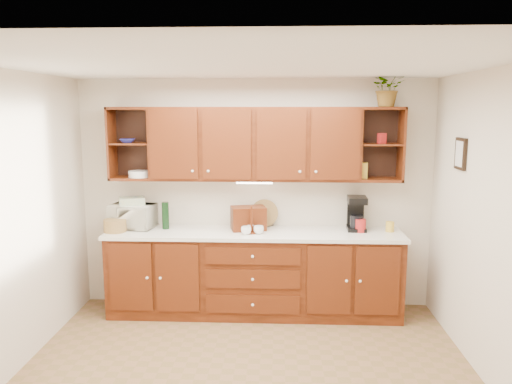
# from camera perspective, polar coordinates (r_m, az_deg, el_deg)

# --- Properties ---
(floor) EXTENTS (4.00, 4.00, 0.00)m
(floor) POSITION_cam_1_polar(r_m,az_deg,el_deg) (4.50, -1.18, -20.79)
(floor) COLOR brown
(floor) RESTS_ON ground
(ceiling) EXTENTS (4.00, 4.00, 0.00)m
(ceiling) POSITION_cam_1_polar(r_m,az_deg,el_deg) (3.90, -1.31, 14.37)
(ceiling) COLOR white
(ceiling) RESTS_ON back_wall
(back_wall) EXTENTS (4.00, 0.00, 4.00)m
(back_wall) POSITION_cam_1_polar(r_m,az_deg,el_deg) (5.72, -0.07, -0.28)
(back_wall) COLOR beige
(back_wall) RESTS_ON floor
(left_wall) EXTENTS (0.00, 3.50, 3.50)m
(left_wall) POSITION_cam_1_polar(r_m,az_deg,el_deg) (4.59, -27.06, -3.74)
(left_wall) COLOR beige
(left_wall) RESTS_ON floor
(right_wall) EXTENTS (0.00, 3.50, 3.50)m
(right_wall) POSITION_cam_1_polar(r_m,az_deg,el_deg) (4.36, 26.10, -4.33)
(right_wall) COLOR beige
(right_wall) RESTS_ON floor
(base_cabinets) EXTENTS (3.20, 0.60, 0.90)m
(base_cabinets) POSITION_cam_1_polar(r_m,az_deg,el_deg) (5.63, -0.21, -9.35)
(base_cabinets) COLOR #321205
(base_cabinets) RESTS_ON floor
(countertop) EXTENTS (3.24, 0.64, 0.04)m
(countertop) POSITION_cam_1_polar(r_m,az_deg,el_deg) (5.49, -0.22, -4.73)
(countertop) COLOR silver
(countertop) RESTS_ON base_cabinets
(upper_cabinets) EXTENTS (3.20, 0.33, 0.80)m
(upper_cabinets) POSITION_cam_1_polar(r_m,az_deg,el_deg) (5.49, -0.05, 5.55)
(upper_cabinets) COLOR #321205
(upper_cabinets) RESTS_ON back_wall
(undercabinet_light) EXTENTS (0.40, 0.05, 0.02)m
(undercabinet_light) POSITION_cam_1_polar(r_m,az_deg,el_deg) (5.48, -0.18, 1.10)
(undercabinet_light) COLOR white
(undercabinet_light) RESTS_ON upper_cabinets
(framed_picture) EXTENTS (0.03, 0.24, 0.30)m
(framed_picture) POSITION_cam_1_polar(r_m,az_deg,el_deg) (5.09, 22.35, 4.06)
(framed_picture) COLOR black
(framed_picture) RESTS_ON right_wall
(wicker_basket) EXTENTS (0.25, 0.25, 0.14)m
(wicker_basket) POSITION_cam_1_polar(r_m,az_deg,el_deg) (5.68, -15.81, -3.71)
(wicker_basket) COLOR olive
(wicker_basket) RESTS_ON countertop
(microwave) EXTENTS (0.52, 0.39, 0.27)m
(microwave) POSITION_cam_1_polar(r_m,az_deg,el_deg) (5.79, -13.94, -2.71)
(microwave) COLOR #EFE8CE
(microwave) RESTS_ON countertop
(towel_stack) EXTENTS (0.33, 0.28, 0.08)m
(towel_stack) POSITION_cam_1_polar(r_m,az_deg,el_deg) (5.76, -14.01, -1.01)
(towel_stack) COLOR #EFD770
(towel_stack) RESTS_ON microwave
(wine_bottle) EXTENTS (0.10, 0.10, 0.30)m
(wine_bottle) POSITION_cam_1_polar(r_m,az_deg,el_deg) (5.67, -10.31, -2.66)
(wine_bottle) COLOR black
(wine_bottle) RESTS_ON countertop
(woven_tray) EXTENTS (0.31, 0.09, 0.31)m
(woven_tray) POSITION_cam_1_polar(r_m,az_deg,el_deg) (5.72, 0.95, -3.84)
(woven_tray) COLOR olive
(woven_tray) RESTS_ON countertop
(bread_box) EXTENTS (0.42, 0.31, 0.26)m
(bread_box) POSITION_cam_1_polar(r_m,az_deg,el_deg) (5.54, -0.88, -3.02)
(bread_box) COLOR #321205
(bread_box) RESTS_ON countertop
(mug_tree) EXTENTS (0.27, 0.27, 0.30)m
(mug_tree) POSITION_cam_1_polar(r_m,az_deg,el_deg) (5.40, -0.50, -4.26)
(mug_tree) COLOR #321205
(mug_tree) RESTS_ON countertop
(canister_red) EXTENTS (0.15, 0.15, 0.14)m
(canister_red) POSITION_cam_1_polar(r_m,az_deg,el_deg) (5.56, 11.87, -3.78)
(canister_red) COLOR #A01817
(canister_red) RESTS_ON countertop
(canister_white) EXTENTS (0.10, 0.10, 0.17)m
(canister_white) POSITION_cam_1_polar(r_m,az_deg,el_deg) (5.59, 11.68, -3.59)
(canister_white) COLOR white
(canister_white) RESTS_ON countertop
(canister_yellow) EXTENTS (0.10, 0.10, 0.11)m
(canister_yellow) POSITION_cam_1_polar(r_m,az_deg,el_deg) (5.66, 15.05, -3.85)
(canister_yellow) COLOR gold
(canister_yellow) RESTS_ON countertop
(coffee_maker) EXTENTS (0.21, 0.27, 0.38)m
(coffee_maker) POSITION_cam_1_polar(r_m,az_deg,el_deg) (5.64, 11.40, -2.45)
(coffee_maker) COLOR black
(coffee_maker) RESTS_ON countertop
(bowl_stack) EXTENTS (0.20, 0.20, 0.04)m
(bowl_stack) POSITION_cam_1_polar(r_m,az_deg,el_deg) (5.70, -14.48, 5.68)
(bowl_stack) COLOR navy
(bowl_stack) RESTS_ON upper_cabinets
(plate_stack) EXTENTS (0.25, 0.25, 0.07)m
(plate_stack) POSITION_cam_1_polar(r_m,az_deg,el_deg) (5.69, -13.22, 2.02)
(plate_stack) COLOR white
(plate_stack) RESTS_ON upper_cabinets
(pantry_box_yellow) EXTENTS (0.10, 0.09, 0.17)m
(pantry_box_yellow) POSITION_cam_1_polar(r_m,az_deg,el_deg) (5.57, 12.12, 2.43)
(pantry_box_yellow) COLOR gold
(pantry_box_yellow) RESTS_ON upper_cabinets
(pantry_box_red) EXTENTS (0.09, 0.09, 0.11)m
(pantry_box_red) POSITION_cam_1_polar(r_m,az_deg,el_deg) (5.55, 14.18, 5.96)
(pantry_box_red) COLOR #A01817
(pantry_box_red) RESTS_ON upper_cabinets
(potted_plant) EXTENTS (0.41, 0.37, 0.39)m
(potted_plant) POSITION_cam_1_polar(r_m,az_deg,el_deg) (5.52, 14.85, 11.43)
(potted_plant) COLOR #999999
(potted_plant) RESTS_ON upper_cabinets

